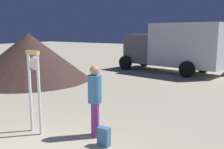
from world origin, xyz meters
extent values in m
cylinder|color=white|center=(-1.35, 1.76, 1.00)|extent=(0.07, 0.07, 1.99)
cylinder|color=white|center=(-0.97, 1.71, 1.00)|extent=(0.07, 0.07, 1.99)
cube|color=#FFCB6C|center=(-1.16, 1.74, 2.04)|extent=(0.47, 0.14, 0.10)
cylinder|color=silver|center=(-1.16, 1.77, 1.78)|extent=(0.33, 0.08, 0.33)
cube|color=black|center=(-1.16, 1.79, 1.78)|extent=(0.08, 0.02, 0.03)
cube|color=black|center=(-1.16, 1.79, 1.78)|extent=(0.08, 0.02, 0.12)
cylinder|color=#84328A|center=(0.30, 2.31, 0.42)|extent=(0.16, 0.16, 0.85)
cylinder|color=#84328A|center=(0.17, 2.41, 0.42)|extent=(0.16, 0.16, 0.85)
cylinder|color=teal|center=(0.23, 2.36, 1.19)|extent=(0.34, 0.34, 0.67)
sphere|color=tan|center=(0.23, 2.36, 1.64)|extent=(0.23, 0.23, 0.23)
cube|color=teal|center=(0.73, 2.02, 0.22)|extent=(0.27, 0.17, 0.43)
cube|color=teal|center=(0.73, 2.12, 0.15)|extent=(0.19, 0.04, 0.19)
cube|color=silver|center=(-0.58, 12.74, 1.72)|extent=(4.47, 2.79, 2.54)
cube|color=#585C65|center=(-3.63, 13.22, 1.38)|extent=(2.19, 2.32, 1.86)
cube|color=black|center=(-4.57, 13.37, 1.75)|extent=(0.30, 1.71, 0.82)
cylinder|color=black|center=(-4.16, 14.42, 0.45)|extent=(0.93, 0.39, 0.90)
cylinder|color=black|center=(-4.50, 12.25, 0.45)|extent=(0.93, 0.39, 0.90)
cylinder|color=black|center=(0.13, 13.74, 0.45)|extent=(0.93, 0.39, 0.90)
cylinder|color=black|center=(-0.21, 11.57, 0.45)|extent=(0.93, 0.39, 0.90)
cone|color=#372420|center=(-6.99, 6.49, 1.21)|extent=(6.24, 6.24, 2.42)
camera|label=1|loc=(3.81, -2.51, 2.58)|focal=41.45mm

